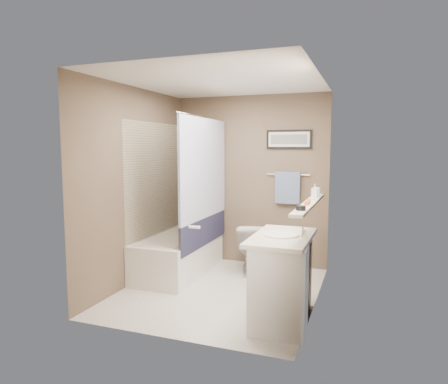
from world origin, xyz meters
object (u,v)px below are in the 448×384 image
(soap_bottle, at_px, (315,191))
(vanity, at_px, (282,280))
(glass_jar, at_px, (317,192))
(bathtub, at_px, (179,254))
(hair_brush_front, at_px, (308,202))
(toilet, at_px, (250,247))
(candle_bowl_near, at_px, (301,208))

(soap_bottle, bearing_deg, vanity, -103.09)
(glass_jar, bearing_deg, vanity, -100.67)
(bathtub, distance_m, hair_brush_front, 2.12)
(vanity, distance_m, glass_jar, 1.26)
(toilet, bearing_deg, glass_jar, 139.96)
(bathtub, xyz_separation_m, candle_bowl_near, (1.79, -1.14, 0.89))
(soap_bottle, bearing_deg, glass_jar, 90.00)
(vanity, xyz_separation_m, soap_bottle, (0.19, 0.80, 0.79))
(bathtub, height_order, candle_bowl_near, candle_bowl_near)
(toilet, relative_size, hair_brush_front, 3.01)
(toilet, distance_m, vanity, 1.55)
(hair_brush_front, xyz_separation_m, soap_bottle, (0.00, 0.53, 0.06))
(vanity, relative_size, candle_bowl_near, 10.00)
(toilet, relative_size, soap_bottle, 4.28)
(soap_bottle, bearing_deg, toilet, 147.45)
(hair_brush_front, relative_size, glass_jar, 2.20)
(candle_bowl_near, relative_size, glass_jar, 0.90)
(soap_bottle, bearing_deg, candle_bowl_near, -90.00)
(candle_bowl_near, height_order, hair_brush_front, hair_brush_front)
(toilet, height_order, hair_brush_front, hair_brush_front)
(toilet, height_order, candle_bowl_near, candle_bowl_near)
(bathtub, relative_size, hair_brush_front, 6.82)
(vanity, distance_m, hair_brush_front, 0.80)
(bathtub, xyz_separation_m, toilet, (0.88, 0.38, 0.08))
(candle_bowl_near, bearing_deg, hair_brush_front, 90.00)
(toilet, distance_m, soap_bottle, 1.37)
(vanity, xyz_separation_m, candle_bowl_near, (0.19, -0.15, 0.73))
(hair_brush_front, bearing_deg, glass_jar, 90.00)
(hair_brush_front, bearing_deg, soap_bottle, 90.00)
(candle_bowl_near, distance_m, hair_brush_front, 0.41)
(toilet, bearing_deg, vanity, 100.95)
(bathtub, xyz_separation_m, vanity, (1.60, -1.00, 0.15))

